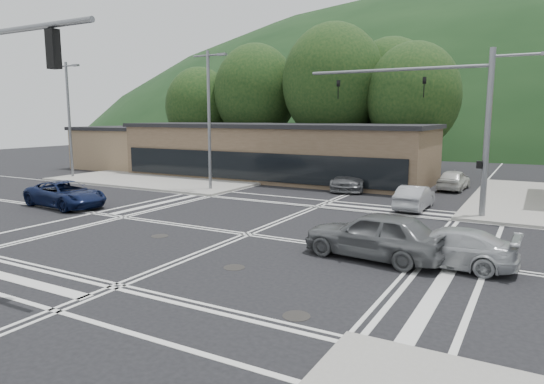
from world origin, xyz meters
The scene contains 19 objects.
ground centered at (0.00, 0.00, 0.00)m, with size 120.00×120.00×0.00m, color black.
sidewalk_nw centered at (-15.00, 15.00, 0.07)m, with size 16.00×16.00×0.15m, color gray.
commercial_row centered at (-8.00, 17.00, 2.00)m, with size 24.00×8.00×4.00m, color brown.
commercial_nw centered at (-24.00, 17.00, 1.80)m, with size 8.00×7.00×3.60m, color #846B4F.
hill_north centered at (0.00, 90.00, 0.00)m, with size 252.00×126.00×140.00m, color black.
tree_n_a centered at (-14.00, 24.00, 7.14)m, with size 8.00×8.00×11.75m.
tree_n_b centered at (-6.00, 24.00, 7.79)m, with size 9.00×9.00×12.98m.
tree_n_c centered at (1.00, 24.00, 6.49)m, with size 7.60×7.60×10.87m.
tree_n_d centered at (-20.00, 23.00, 5.84)m, with size 6.80×6.80×9.76m.
tree_n_e centered at (-2.00, 28.00, 7.14)m, with size 8.40×8.40×11.98m.
streetlight_nw centered at (-8.44, 9.00, 5.05)m, with size 2.50×0.25×9.00m.
streetlight_w centered at (-21.94, 9.00, 5.05)m, with size 2.50×0.25×9.00m.
signal_mast_ne centered at (6.95, 8.20, 5.07)m, with size 11.65×0.30×8.00m.
car_blue_west centered at (-11.94, 0.50, 0.70)m, with size 2.32×5.03×1.40m, color #0D163A.
car_grey_center centered at (5.69, -0.74, 0.84)m, with size 1.98×4.92×1.68m, color #5A5D5F.
car_silver_east centered at (8.00, -0.41, 0.64)m, with size 1.79×4.39×1.27m, color #B1B4B8.
car_queue_a centered at (4.81, 9.00, 0.64)m, with size 1.36×3.90×1.29m, color #999A9F.
car_queue_b centered at (5.50, 17.26, 0.68)m, with size 1.61×4.01×1.37m, color silver.
car_northbound centered at (-0.50, 14.14, 0.76)m, with size 2.14×5.27×1.53m, color slate.
Camera 1 is at (10.50, -16.71, 4.90)m, focal length 32.00 mm.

